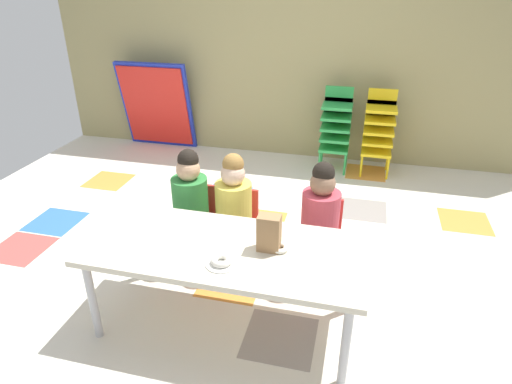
{
  "coord_description": "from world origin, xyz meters",
  "views": [
    {
      "loc": [
        0.8,
        -2.89,
        2.01
      ],
      "look_at": [
        0.22,
        -0.6,
        0.83
      ],
      "focal_mm": 30.78,
      "sensor_mm": 36.0,
      "label": 1
    }
  ],
  "objects": [
    {
      "name": "seated_child_far_right",
      "position": [
        0.59,
        -0.26,
        0.55
      ],
      "size": [
        0.34,
        0.34,
        0.92
      ],
      "color": "red",
      "rests_on": "ground_plane"
    },
    {
      "name": "kid_chair_green_stack",
      "position": [
        0.53,
        1.84,
        0.52
      ],
      "size": [
        0.32,
        0.3,
        0.92
      ],
      "color": "green",
      "rests_on": "ground_plane"
    },
    {
      "name": "craft_table",
      "position": [
        0.1,
        -0.85,
        0.53
      ],
      "size": [
        1.64,
        0.72,
        0.58
      ],
      "color": "beige",
      "rests_on": "ground_plane"
    },
    {
      "name": "kid_chair_yellow_stack",
      "position": [
        0.98,
        1.84,
        0.52
      ],
      "size": [
        0.32,
        0.3,
        0.92
      ],
      "color": "yellow",
      "rests_on": "ground_plane"
    },
    {
      "name": "paper_plate_near_edge",
      "position": [
        0.13,
        -1.02,
        0.59
      ],
      "size": [
        0.18,
        0.18,
        0.01
      ],
      "primitive_type": "cylinder",
      "color": "white",
      "rests_on": "craft_table"
    },
    {
      "name": "paper_bag_brown",
      "position": [
        0.35,
        -0.81,
        0.69
      ],
      "size": [
        0.13,
        0.09,
        0.22
      ],
      "primitive_type": "cube",
      "color": "#9E754C",
      "rests_on": "craft_table"
    },
    {
      "name": "folded_activity_table",
      "position": [
        -1.7,
        2.0,
        0.54
      ],
      "size": [
        0.9,
        0.29,
        1.09
      ],
      "color": "#1E33BF",
      "rests_on": "ground_plane"
    },
    {
      "name": "back_wall",
      "position": [
        0.0,
        2.2,
        1.25
      ],
      "size": [
        5.89,
        0.1,
        2.5
      ],
      "primitive_type": "cube",
      "color": "tan",
      "rests_on": "ground_plane"
    },
    {
      "name": "donut_powdered_on_plate",
      "position": [
        0.13,
        -1.02,
        0.61
      ],
      "size": [
        0.12,
        0.12,
        0.04
      ],
      "primitive_type": "torus",
      "color": "white",
      "rests_on": "craft_table"
    },
    {
      "name": "ground_plane",
      "position": [
        -0.0,
        0.01,
        -0.01
      ],
      "size": [
        5.89,
        4.41,
        0.02
      ],
      "color": "silver"
    },
    {
      "name": "seated_child_middle_seat",
      "position": [
        -0.02,
        -0.26,
        0.55
      ],
      "size": [
        0.32,
        0.31,
        0.92
      ],
      "color": "red",
      "rests_on": "ground_plane"
    },
    {
      "name": "seated_child_near_camera",
      "position": [
        -0.35,
        -0.26,
        0.55
      ],
      "size": [
        0.32,
        0.31,
        0.92
      ],
      "color": "red",
      "rests_on": "ground_plane"
    },
    {
      "name": "donut_powdered_loose",
      "position": [
        0.41,
        -0.81,
        0.6
      ],
      "size": [
        0.11,
        0.11,
        0.03
      ],
      "primitive_type": "torus",
      "color": "white",
      "rests_on": "craft_table"
    }
  ]
}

